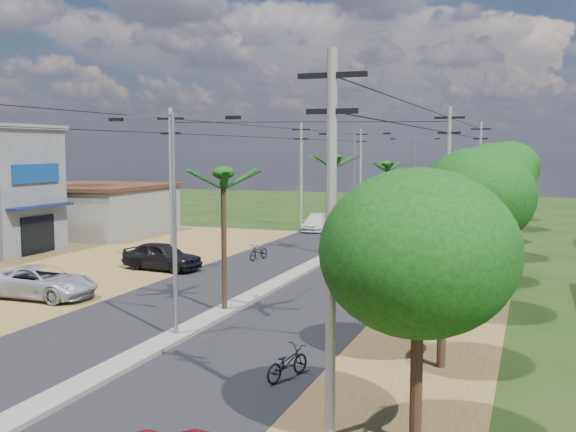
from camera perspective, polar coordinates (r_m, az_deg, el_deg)
name	(u,v)px	position (r m, az deg, el deg)	size (l,w,h in m)	color
ground	(176,339)	(24.75, -9.44, -10.22)	(160.00, 160.00, 0.00)	black
road	(309,268)	(38.17, 1.75, -4.46)	(12.00, 110.00, 0.04)	black
median	(324,259)	(40.98, 3.08, -3.66)	(1.00, 90.00, 0.18)	#605E56
dirt_lot_west	(7,273)	(39.83, -22.71, -4.48)	(18.00, 46.00, 0.04)	brown
dirt_shoulder_east	(463,278)	(36.45, 14.59, -5.14)	(5.00, 90.00, 0.03)	brown
low_shed	(94,209)	(55.63, -16.14, 0.54)	(10.40, 10.40, 3.95)	#605E56
tree_east_a	(419,253)	(15.02, 11.01, -3.10)	(4.40, 4.40, 6.37)	black
tree_east_b	(444,236)	(20.98, 13.06, -1.69)	(4.00, 4.00, 5.83)	black
tree_east_c	(477,197)	(27.81, 15.70, 1.59)	(4.60, 4.60, 6.83)	black
tree_east_d	(482,198)	(34.83, 16.08, 1.50)	(4.20, 4.20, 6.13)	black
tree_east_e	(495,176)	(42.75, 17.15, 3.22)	(4.80, 4.80, 7.14)	black
tree_east_f	(495,189)	(50.81, 17.13, 2.22)	(3.80, 3.80, 5.52)	black
tree_east_g	(509,167)	(58.72, 18.18, 3.95)	(5.00, 5.00, 7.38)	black
tree_east_h	(508,171)	(66.74, 18.14, 3.61)	(4.40, 4.40, 6.52)	black
palm_median_near	(223,179)	(27.38, -5.50, 3.12)	(2.00, 2.00, 6.15)	black
palm_median_mid	(334,163)	(42.36, 3.91, 4.54)	(2.00, 2.00, 6.55)	black
palm_median_far	(387,166)	(57.90, 8.35, 4.17)	(2.00, 2.00, 5.85)	black
streetlight_near	(174,205)	(23.89, -9.63, 0.89)	(5.10, 0.18, 8.00)	gray
streetlight_mid	(354,177)	(47.21, 5.60, 3.29)	(5.10, 0.18, 8.00)	gray
streetlight_far	(414,168)	(71.67, 10.64, 4.04)	(5.10, 0.18, 8.00)	gray
utility_pole_w_b	(171,185)	(37.75, -9.84, 2.59)	(1.60, 0.24, 9.00)	#605E56
utility_pole_w_c	(301,172)	(57.85, 1.11, 3.73)	(1.60, 0.24, 9.00)	#605E56
utility_pole_w_d	(360,166)	(77.99, 6.16, 4.21)	(1.60, 0.24, 9.00)	#605E56
utility_pole_e_a	(331,237)	(15.42, 3.67, -1.77)	(1.60, 0.24, 9.00)	#605E56
utility_pole_e_b	(448,186)	(36.97, 13.38, 2.45)	(1.60, 0.24, 9.00)	#605E56
utility_pole_e_c	(480,173)	(58.86, 15.92, 3.54)	(1.60, 0.24, 9.00)	#605E56
car_silver_mid	(397,262)	(36.86, 9.19, -3.86)	(1.44, 4.12, 1.36)	#A6A8AE
car_white_far	(315,223)	(55.45, 2.33, -0.62)	(1.82, 4.49, 1.30)	#BAB9B5
car_parked_silver	(41,283)	(32.53, -20.15, -5.34)	(2.40, 5.20, 1.45)	#A6A8AE
car_parked_dark	(162,257)	(38.16, -10.62, -3.39)	(1.86, 4.62, 1.58)	black
moto_rider_east	(287,364)	(20.18, -0.08, -12.43)	(0.63, 1.82, 0.95)	black
moto_rider_west_a	(259,252)	(40.93, -2.49, -3.09)	(0.67, 1.91, 1.00)	black
moto_rider_west_b	(345,233)	(50.09, 4.89, -1.47)	(0.49, 1.73, 1.04)	black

